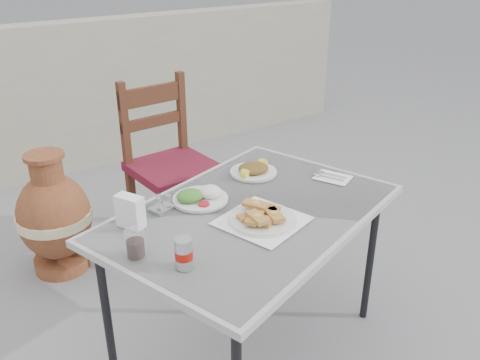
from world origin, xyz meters
TOP-DOWN VIEW (x-y plane):
  - ground at (0.00, 0.00)m, footprint 80.00×80.00m
  - cafe_table at (0.14, -0.12)m, footprint 1.42×1.16m
  - pide_plate at (0.12, -0.22)m, footprint 0.38×0.38m
  - salad_rice_plate at (0.00, 0.07)m, footprint 0.24×0.24m
  - salad_chopped_plate at (0.36, 0.17)m, footprint 0.23×0.23m
  - soda_can at (-0.29, -0.32)m, footprint 0.06×0.06m
  - cola_glass at (-0.40, -0.16)m, footprint 0.07×0.07m
  - napkin_holder at (-0.33, 0.04)m, footprint 0.10×0.12m
  - condiment_caddy at (-0.16, 0.10)m, footprint 0.11×0.10m
  - cutlery_napkin at (0.63, -0.08)m, footprint 0.18×0.20m
  - chair at (0.31, 0.95)m, footprint 0.49×0.49m
  - terracotta_urn at (-0.39, 1.05)m, footprint 0.42×0.42m
  - back_wall at (0.00, 2.50)m, footprint 6.00×0.25m

SIDE VIEW (x-z plane):
  - ground at x=0.00m, z-range 0.00..0.00m
  - terracotta_urn at x=-0.39m, z-range -0.03..0.71m
  - chair at x=0.31m, z-range 0.02..1.06m
  - back_wall at x=0.00m, z-range 0.00..1.20m
  - cafe_table at x=0.14m, z-range 0.32..1.07m
  - cutlery_napkin at x=0.63m, z-range 0.75..0.76m
  - salad_chopped_plate at x=0.36m, z-range 0.74..0.79m
  - salad_rice_plate at x=0.00m, z-range 0.74..0.80m
  - condiment_caddy at x=-0.16m, z-range 0.74..0.80m
  - pide_plate at x=0.12m, z-range 0.74..0.81m
  - cola_glass at x=-0.40m, z-range 0.74..0.85m
  - soda_can at x=-0.29m, z-range 0.75..0.86m
  - napkin_holder at x=-0.33m, z-range 0.75..0.88m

